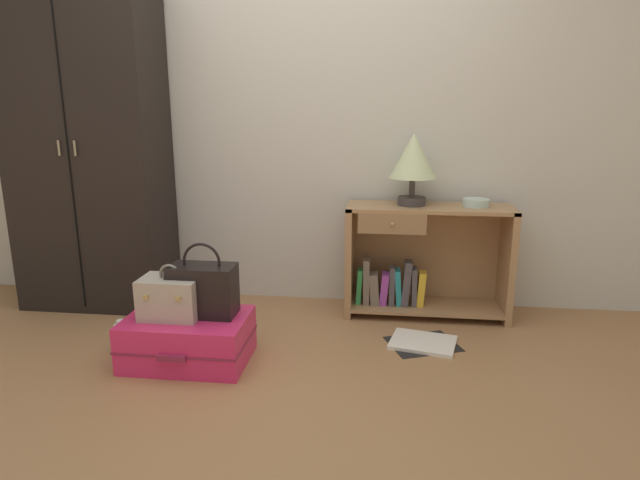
{
  "coord_description": "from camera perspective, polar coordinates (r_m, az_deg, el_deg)",
  "views": [
    {
      "loc": [
        0.55,
        -2.01,
        1.27
      ],
      "look_at": [
        0.19,
        0.89,
        0.55
      ],
      "focal_mm": 30.13,
      "sensor_mm": 36.0,
      "label": 1
    }
  ],
  "objects": [
    {
      "name": "bookshelf",
      "position": [
        3.41,
        10.55,
        -2.22
      ],
      "size": [
        1.0,
        0.36,
        0.69
      ],
      "color": "#A37A51",
      "rests_on": "ground_plane"
    },
    {
      "name": "handbag",
      "position": [
        2.79,
        -12.31,
        -5.13
      ],
      "size": [
        0.33,
        0.18,
        0.38
      ],
      "color": "black",
      "rests_on": "suitcase_large"
    },
    {
      "name": "table_lamp",
      "position": [
        3.29,
        9.88,
        8.49
      ],
      "size": [
        0.28,
        0.28,
        0.43
      ],
      "color": "#3D3838",
      "rests_on": "bookshelf"
    },
    {
      "name": "ground_plane",
      "position": [
        2.44,
        -7.41,
        -17.7
      ],
      "size": [
        9.0,
        9.0,
        0.0
      ],
      "primitive_type": "plane",
      "color": "#9E7047"
    },
    {
      "name": "back_wall",
      "position": [
        3.55,
        -1.96,
        14.34
      ],
      "size": [
        6.4,
        0.1,
        2.6
      ],
      "primitive_type": "cube",
      "color": "beige",
      "rests_on": "ground_plane"
    },
    {
      "name": "bottle",
      "position": [
        3.1,
        -20.25,
        -9.63
      ],
      "size": [
        0.08,
        0.08,
        0.18
      ],
      "color": "white",
      "rests_on": "ground_plane"
    },
    {
      "name": "bowl",
      "position": [
        3.36,
        16.23,
        3.83
      ],
      "size": [
        0.16,
        0.16,
        0.05
      ],
      "primitive_type": "cylinder",
      "color": "silver",
      "rests_on": "bookshelf"
    },
    {
      "name": "train_case",
      "position": [
        2.81,
        -15.55,
        -5.86
      ],
      "size": [
        0.29,
        0.21,
        0.28
      ],
      "color": "#A89E8E",
      "rests_on": "suitcase_large"
    },
    {
      "name": "wardrobe",
      "position": [
        3.72,
        -23.37,
        9.21
      ],
      "size": [
        0.92,
        0.47,
        2.08
      ],
      "color": "black",
      "rests_on": "ground_plane"
    },
    {
      "name": "open_book_on_floor",
      "position": [
        3.07,
        10.87,
        -10.66
      ],
      "size": [
        0.44,
        0.4,
        0.02
      ],
      "color": "white",
      "rests_on": "ground_plane"
    },
    {
      "name": "suitcase_large",
      "position": [
        2.87,
        -13.83,
        -10.16
      ],
      "size": [
        0.62,
        0.44,
        0.24
      ],
      "color": "#DB2860",
      "rests_on": "ground_plane"
    }
  ]
}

